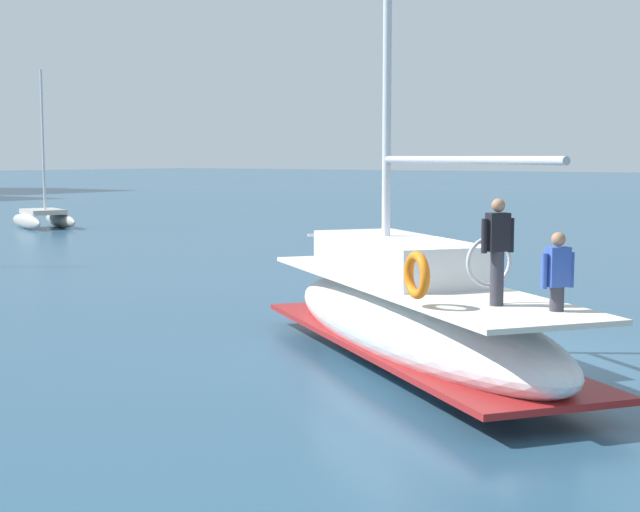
% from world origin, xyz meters
% --- Properties ---
extents(ground_plane, '(400.00, 400.00, 0.00)m').
position_xyz_m(ground_plane, '(0.00, 0.00, 0.00)').
color(ground_plane, '#284C66').
extents(main_sailboat, '(7.48, 9.24, 12.04)m').
position_xyz_m(main_sailboat, '(-1.85, 0.99, 0.90)').
color(main_sailboat, silver).
rests_on(main_sailboat, ground).
extents(moored_cutter_left, '(3.77, 5.10, 7.97)m').
position_xyz_m(moored_cutter_left, '(14.82, 32.25, 0.58)').
color(moored_cutter_left, '#B7B2A8').
rests_on(moored_cutter_left, ground).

